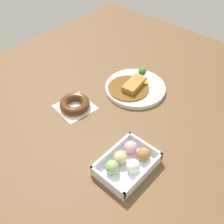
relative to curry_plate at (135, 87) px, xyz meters
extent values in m
plane|color=brown|center=(0.17, 0.10, -0.01)|extent=(1.60, 1.60, 0.00)
cylinder|color=white|center=(0.00, 0.00, -0.01)|extent=(0.26, 0.26, 0.02)
cylinder|color=brown|center=(0.03, -0.01, 0.01)|extent=(0.17, 0.17, 0.01)
cube|color=#A87538|center=(0.01, 0.00, 0.02)|extent=(0.13, 0.07, 0.02)
cylinder|color=white|center=(-0.04, 0.02, 0.01)|extent=(0.06, 0.06, 0.00)
ellipsoid|color=yellow|center=(-0.04, 0.02, 0.02)|extent=(0.03, 0.03, 0.01)
cylinder|color=#8CB766|center=(-0.07, -0.02, 0.01)|extent=(0.01, 0.01, 0.02)
sphere|color=#387A2D|center=(-0.07, -0.02, 0.03)|extent=(0.04, 0.04, 0.04)
cube|color=orange|center=(-0.06, -0.01, 0.01)|extent=(0.02, 0.02, 0.01)
cube|color=silver|center=(0.33, 0.23, -0.01)|extent=(0.19, 0.14, 0.01)
cube|color=silver|center=(0.24, 0.23, 0.01)|extent=(0.01, 0.14, 0.03)
cube|color=silver|center=(0.42, 0.23, 0.01)|extent=(0.01, 0.14, 0.03)
cube|color=silver|center=(0.33, 0.16, 0.01)|extent=(0.19, 0.01, 0.03)
cube|color=silver|center=(0.33, 0.30, 0.01)|extent=(0.19, 0.01, 0.03)
sphere|color=pink|center=(0.28, 0.20, 0.02)|extent=(0.04, 0.04, 0.04)
sphere|color=#DBB77A|center=(0.33, 0.20, 0.02)|extent=(0.04, 0.04, 0.04)
sphere|color=#84A860|center=(0.38, 0.21, 0.02)|extent=(0.04, 0.04, 0.04)
sphere|color=#9E6B3D|center=(0.27, 0.25, 0.02)|extent=(0.04, 0.04, 0.04)
sphere|color=silver|center=(0.33, 0.25, 0.02)|extent=(0.04, 0.04, 0.04)
cube|color=white|center=(0.25, -0.11, -0.01)|extent=(0.15, 0.15, 0.00)
torus|color=#4C2B14|center=(0.25, -0.11, 0.00)|extent=(0.12, 0.12, 0.03)
camera|label=1|loc=(0.73, 0.53, 0.72)|focal=42.72mm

